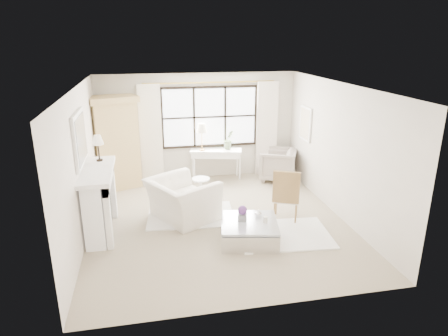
{
  "coord_description": "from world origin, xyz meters",
  "views": [
    {
      "loc": [
        -1.32,
        -7.18,
        3.56
      ],
      "look_at": [
        0.16,
        0.2,
        1.06
      ],
      "focal_mm": 32.0,
      "sensor_mm": 36.0,
      "label": 1
    }
  ],
  "objects": [
    {
      "name": "wall_back",
      "position": [
        0.0,
        2.75,
        1.35
      ],
      "size": [
        5.0,
        0.0,
        5.0
      ],
      "primitive_type": "plane",
      "rotation": [
        1.57,
        0.0,
        0.0
      ],
      "color": "beige",
      "rests_on": "ground"
    },
    {
      "name": "rug_right",
      "position": [
        1.11,
        -0.82,
        0.02
      ],
      "size": [
        1.8,
        1.42,
        0.03
      ],
      "primitive_type": "cube",
      "rotation": [
        0.0,
        0.0,
        -0.09
      ],
      "color": "white",
      "rests_on": "floor"
    },
    {
      "name": "window_frame",
      "position": [
        0.3,
        2.72,
        1.6
      ],
      "size": [
        2.5,
        0.04,
        1.5
      ],
      "primitive_type": null,
      "color": "black",
      "rests_on": "wall_back"
    },
    {
      "name": "armoire",
      "position": [
        -2.05,
        2.4,
        1.14
      ],
      "size": [
        1.29,
        1.04,
        2.24
      ],
      "rotation": [
        0.0,
        0.0,
        0.34
      ],
      "color": "tan",
      "rests_on": "floor"
    },
    {
      "name": "wall_left",
      "position": [
        -2.5,
        0.0,
        1.35
      ],
      "size": [
        0.0,
        5.5,
        5.5
      ],
      "primitive_type": "plane",
      "rotation": [
        1.57,
        0.0,
        1.57
      ],
      "color": "silver",
      "rests_on": "ground"
    },
    {
      "name": "console_table",
      "position": [
        0.41,
        2.47,
        0.4
      ],
      "size": [
        1.37,
        0.74,
        0.8
      ],
      "rotation": [
        0.0,
        0.0,
        -0.23
      ],
      "color": "white",
      "rests_on": "floor"
    },
    {
      "name": "wingback_chair",
      "position": [
        1.98,
        2.14,
        0.4
      ],
      "size": [
        1.17,
        1.16,
        0.81
      ],
      "primitive_type": "imported",
      "rotation": [
        0.0,
        0.0,
        -2.0
      ],
      "color": "#A19388",
      "rests_on": "floor"
    },
    {
      "name": "french_chair",
      "position": [
        1.36,
        -0.18,
        0.31
      ],
      "size": [
        0.63,
        0.64,
        1.08
      ],
      "rotation": [
        0.0,
        0.0,
        2.73
      ],
      "color": "olive",
      "rests_on": "floor"
    },
    {
      "name": "console_lamp",
      "position": [
        0.05,
        2.48,
        1.36
      ],
      "size": [
        0.28,
        0.28,
        0.69
      ],
      "color": "#A7773A",
      "rests_on": "console_table"
    },
    {
      "name": "ceiling",
      "position": [
        0.0,
        0.0,
        2.7
      ],
      "size": [
        5.5,
        5.5,
        0.0
      ],
      "primitive_type": "plane",
      "rotation": [
        3.14,
        0.0,
        0.0
      ],
      "color": "silver",
      "rests_on": "ground"
    },
    {
      "name": "mirror_glass",
      "position": [
        -2.44,
        0.0,
        1.84
      ],
      "size": [
        0.02,
        1.0,
        0.8
      ],
      "primitive_type": "cube",
      "color": "#B5B8C0",
      "rests_on": "wall_left"
    },
    {
      "name": "art_canvas",
      "position": [
        2.45,
        1.7,
        1.55
      ],
      "size": [
        0.01,
        0.52,
        0.72
      ],
      "primitive_type": "cube",
      "color": "beige",
      "rests_on": "wall_right"
    },
    {
      "name": "wall_right",
      "position": [
        2.5,
        0.0,
        1.35
      ],
      "size": [
        0.0,
        5.5,
        5.5
      ],
      "primitive_type": "plane",
      "rotation": [
        1.57,
        0.0,
        -1.57
      ],
      "color": "beige",
      "rests_on": "ground"
    },
    {
      "name": "coffee_vase",
      "position": [
        0.62,
        -0.72,
        0.45
      ],
      "size": [
        0.17,
        0.17,
        0.14
      ],
      "primitive_type": "imported",
      "rotation": [
        0.0,
        0.0,
        0.35
      ],
      "color": "white",
      "rests_on": "coffee_table"
    },
    {
      "name": "curtain_right",
      "position": [
        1.8,
        2.65,
        1.24
      ],
      "size": [
        0.55,
        0.1,
        2.47
      ],
      "primitive_type": "cube",
      "color": "white",
      "rests_on": "ground"
    },
    {
      "name": "planter_box",
      "position": [
        0.3,
        -0.81,
        0.44
      ],
      "size": [
        0.19,
        0.19,
        0.12
      ],
      "primitive_type": "cube",
      "rotation": [
        0.0,
        0.0,
        -0.29
      ],
      "color": "slate",
      "rests_on": "coffee_table"
    },
    {
      "name": "art_frame",
      "position": [
        2.47,
        1.7,
        1.55
      ],
      "size": [
        0.04,
        0.62,
        0.82
      ],
      "primitive_type": "cube",
      "color": "white",
      "rests_on": "wall_right"
    },
    {
      "name": "window_pane",
      "position": [
        0.3,
        2.73,
        1.6
      ],
      "size": [
        2.4,
        0.02,
        1.5
      ],
      "primitive_type": "cube",
      "color": "white",
      "rests_on": "wall_back"
    },
    {
      "name": "rug_left",
      "position": [
        -0.51,
        0.37,
        0.02
      ],
      "size": [
        1.87,
        1.4,
        0.03
      ],
      "primitive_type": "cube",
      "rotation": [
        0.0,
        0.0,
        -0.09
      ],
      "color": "white",
      "rests_on": "floor"
    },
    {
      "name": "curtain_rod",
      "position": [
        0.3,
        2.67,
        2.47
      ],
      "size": [
        3.3,
        0.04,
        0.04
      ],
      "primitive_type": "cylinder",
      "rotation": [
        0.0,
        1.57,
        0.0
      ],
      "color": "#B1923D",
      "rests_on": "wall_back"
    },
    {
      "name": "pillar_candle",
      "position": [
        0.68,
        -0.99,
        0.44
      ],
      "size": [
        0.08,
        0.08,
        0.12
      ],
      "primitive_type": "cylinder",
      "color": "beige",
      "rests_on": "coffee_table"
    },
    {
      "name": "orchid_plant",
      "position": [
        0.74,
        2.47,
        1.05
      ],
      "size": [
        0.32,
        0.28,
        0.5
      ],
      "primitive_type": "imported",
      "rotation": [
        0.0,
        0.0,
        0.22
      ],
      "color": "#617850",
      "rests_on": "console_table"
    },
    {
      "name": "coffee_table",
      "position": [
        0.41,
        -0.89,
        0.18
      ],
      "size": [
        1.18,
        1.18,
        0.38
      ],
      "rotation": [
        0.0,
        0.0,
        -0.2
      ],
      "color": "silver",
      "rests_on": "floor"
    },
    {
      "name": "floor",
      "position": [
        0.0,
        0.0,
        0.0
      ],
      "size": [
        5.5,
        5.5,
        0.0
      ],
      "primitive_type": "plane",
      "color": "tan",
      "rests_on": "ground"
    },
    {
      "name": "wall_front",
      "position": [
        0.0,
        -2.75,
        1.35
      ],
      "size": [
        5.0,
        0.0,
        5.0
      ],
      "primitive_type": "plane",
      "rotation": [
        -1.57,
        0.0,
        0.0
      ],
      "color": "white",
      "rests_on": "ground"
    },
    {
      "name": "club_armchair",
      "position": [
        -0.68,
        0.28,
        0.42
      ],
      "size": [
        1.6,
        1.66,
        0.83
      ],
      "primitive_type": "imported",
      "rotation": [
        0.0,
        0.0,
        2.09
      ],
      "color": "white",
      "rests_on": "floor"
    },
    {
      "name": "planter_flowers",
      "position": [
        0.3,
        -0.81,
        0.58
      ],
      "size": [
        0.17,
        0.17,
        0.17
      ],
      "primitive_type": "sphere",
      "color": "#5D3078",
      "rests_on": "planter_box"
    },
    {
      "name": "fireplace",
      "position": [
        -2.27,
        0.0,
        0.65
      ],
      "size": [
        0.58,
        1.66,
        1.26
      ],
      "color": "white",
      "rests_on": "ground"
    },
    {
      "name": "mirror_frame",
      "position": [
        -2.47,
        0.0,
        1.84
      ],
      "size": [
        0.05,
        1.15,
        0.95
      ],
      "primitive_type": "cube",
      "color": "silver",
      "rests_on": "wall_left"
    },
    {
      "name": "mantel_lamp",
      "position": [
        -2.23,
        0.52,
        1.65
      ],
      "size": [
        0.22,
        0.22,
        0.51
      ],
      "color": "black",
      "rests_on": "fireplace"
    },
    {
      "name": "curtain_left",
      "position": [
        -1.2,
        2.65,
        1.24
      ],
      "size": [
        0.55,
        0.1,
        2.47
      ],
      "primitive_type": "cube",
      "color": "white",
      "rests_on": "ground"
    },
    {
      "name": "side_table",
      "position": [
        -0.17,
        1.21,
        0.33
      ],
      "size": [
        0.4,
        0.4,
        0.51
      ],
      "color": "silver",
      "rests_on": "floor"
    }
  ]
}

